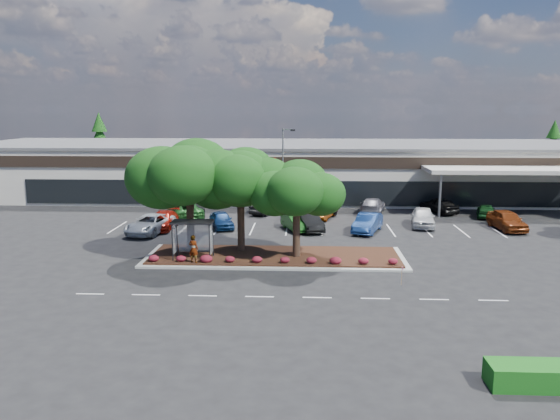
{
  "coord_description": "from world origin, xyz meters",
  "views": [
    {
      "loc": [
        0.11,
        -32.85,
        10.24
      ],
      "look_at": [
        -1.86,
        8.56,
        2.6
      ],
      "focal_mm": 35.0,
      "sensor_mm": 36.0,
      "label": 1
    }
  ],
  "objects_px": {
    "light_pole": "(284,177)",
    "survey_stake": "(402,273)",
    "car_1": "(150,224)",
    "car_0": "(163,220)"
  },
  "relations": [
    {
      "from": "light_pole",
      "to": "car_1",
      "type": "distance_m",
      "value": 14.16
    },
    {
      "from": "survey_stake",
      "to": "car_1",
      "type": "bearing_deg",
      "value": 145.32
    },
    {
      "from": "light_pole",
      "to": "survey_stake",
      "type": "relative_size",
      "value": 7.51
    },
    {
      "from": "car_0",
      "to": "car_1",
      "type": "bearing_deg",
      "value": -109.37
    },
    {
      "from": "car_0",
      "to": "car_1",
      "type": "relative_size",
      "value": 0.91
    },
    {
      "from": "light_pole",
      "to": "car_1",
      "type": "bearing_deg",
      "value": -142.23
    },
    {
      "from": "light_pole",
      "to": "car_0",
      "type": "xyz_separation_m",
      "value": [
        -10.29,
        -6.74,
        -3.01
      ]
    },
    {
      "from": "light_pole",
      "to": "car_0",
      "type": "relative_size",
      "value": 1.69
    },
    {
      "from": "survey_stake",
      "to": "car_0",
      "type": "relative_size",
      "value": 0.22
    },
    {
      "from": "light_pole",
      "to": "survey_stake",
      "type": "bearing_deg",
      "value": -69.93
    }
  ]
}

